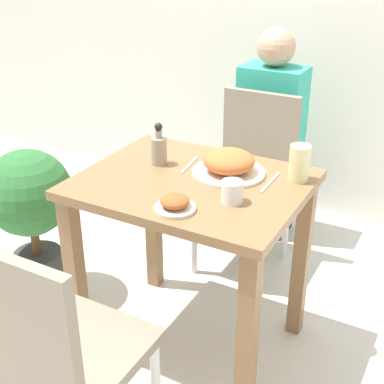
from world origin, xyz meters
name	(u,v)px	position (x,y,z in m)	size (l,w,h in m)	color
ground_plane	(192,340)	(0.00, 0.00, 0.00)	(16.00, 16.00, 0.00)	beige
dining_table	(192,216)	(0.00, 0.00, 0.62)	(0.83, 0.67, 0.77)	olive
chair_near	(54,350)	(-0.07, -0.73, 0.50)	(0.42, 0.42, 0.89)	gray
chair_far	(250,173)	(-0.06, 0.72, 0.50)	(0.42, 0.42, 0.89)	gray
food_plate	(229,164)	(0.10, 0.11, 0.81)	(0.28, 0.28, 0.10)	beige
side_plate	(175,204)	(0.06, -0.24, 0.79)	(0.14, 0.14, 0.05)	beige
drink_cup	(232,192)	(0.21, -0.09, 0.81)	(0.08, 0.08, 0.08)	white
juice_glass	(299,163)	(0.35, 0.19, 0.84)	(0.08, 0.08, 0.14)	beige
sauce_bottle	(159,149)	(-0.19, 0.07, 0.84)	(0.06, 0.06, 0.17)	gray
fork_utensil	(190,165)	(-0.07, 0.11, 0.77)	(0.03, 0.17, 0.00)	silver
spoon_utensil	(270,182)	(0.27, 0.11, 0.77)	(0.01, 0.19, 0.00)	silver
potted_plant_left	(30,206)	(-0.82, -0.04, 0.48)	(0.40, 0.40, 0.74)	#333333
person_figure	(270,137)	(-0.09, 1.06, 0.58)	(0.34, 0.22, 1.17)	#2D3347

